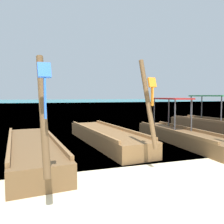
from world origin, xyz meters
The scene contains 6 objects.
ground centered at (0.00, 0.00, 0.00)m, with size 120.00×120.00×0.00m, color beige.
sea_water centered at (0.00, 62.35, 0.00)m, with size 120.00×120.00×0.00m, color teal.
longtail_boat_blue_ribbon centered at (-2.55, 3.84, 0.27)m, with size 1.72×5.86×2.51m.
longtail_boat_orange_ribbon centered at (0.01, 5.16, 0.28)m, with size 1.75×6.05×2.75m.
longtail_boat_yellow_ribbon centered at (2.81, 4.44, 0.30)m, with size 1.14×5.77×2.35m.
longtail_boat_turquoise_ribbon centered at (5.38, 4.94, 0.38)m, with size 1.55×6.58×2.95m.
Camera 1 is at (-2.37, -2.82, 1.79)m, focal length 35.97 mm.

